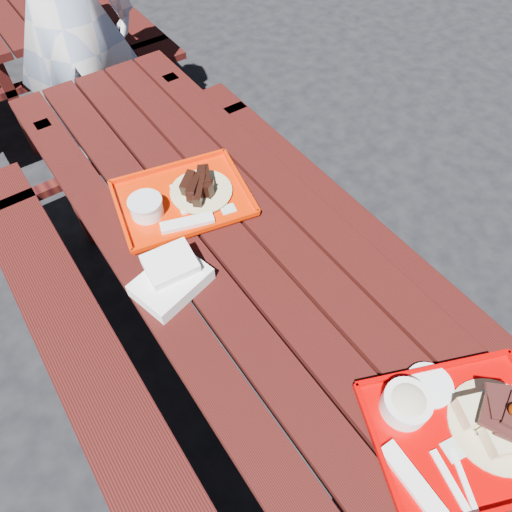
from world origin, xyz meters
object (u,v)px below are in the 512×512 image
(picnic_table_near, at_px, (232,272))
(near_tray, at_px, (462,422))
(far_tray, at_px, (181,199))
(person, at_px, (64,16))

(picnic_table_near, relative_size, near_tray, 4.35)
(picnic_table_near, xyz_separation_m, far_tray, (-0.05, 0.24, 0.21))
(far_tray, bearing_deg, person, 85.79)
(near_tray, distance_m, far_tray, 1.09)
(near_tray, height_order, person, person)
(picnic_table_near, distance_m, person, 1.51)
(picnic_table_near, distance_m, far_tray, 0.32)
(near_tray, xyz_separation_m, person, (-0.10, 2.31, 0.11))
(far_tray, bearing_deg, near_tray, -80.14)
(near_tray, relative_size, far_tray, 1.07)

